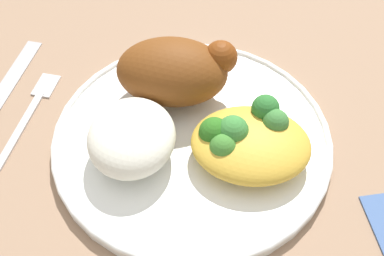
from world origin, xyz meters
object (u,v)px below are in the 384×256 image
at_px(mac_cheese_with_broccoli, 248,140).
at_px(fork, 29,114).
at_px(rice_pile, 132,137).
at_px(roasted_chicken, 175,71).
at_px(plate, 192,139).

relative_size(mac_cheese_with_broccoli, fork, 0.79).
height_order(rice_pile, fork, rice_pile).
xyz_separation_m(roasted_chicken, rice_pile, (-0.03, -0.08, -0.01)).
height_order(roasted_chicken, mac_cheese_with_broccoli, roasted_chicken).
bearing_deg(fork, roasted_chicken, 12.53).
bearing_deg(fork, plate, -6.96).
relative_size(plate, fork, 1.96).
distance_m(roasted_chicken, fork, 0.16).
height_order(mac_cheese_with_broccoli, fork, mac_cheese_with_broccoli).
bearing_deg(mac_cheese_with_broccoli, roasted_chicken, 136.56).
bearing_deg(rice_pile, roasted_chicken, 68.90).
bearing_deg(plate, rice_pile, -153.54).
height_order(rice_pile, mac_cheese_with_broccoli, rice_pile).
height_order(plate, roasted_chicken, roasted_chicken).
bearing_deg(roasted_chicken, plate, -68.18).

